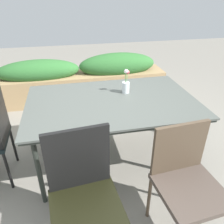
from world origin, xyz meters
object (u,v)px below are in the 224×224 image
chair_near_left (84,192)px  flower_vase (126,84)px  dining_table (112,105)px  planter_box (81,79)px  chair_near_right (186,177)px

chair_near_left → flower_vase: bearing=-124.3°
dining_table → planter_box: planter_box is taller
chair_near_right → planter_box: bearing=-82.7°
dining_table → flower_vase: 0.28m
dining_table → planter_box: size_ratio=0.57×
flower_vase → planter_box: (-0.37, 1.54, -0.49)m
flower_vase → chair_near_left: bearing=-118.6°
dining_table → chair_near_right: (0.37, -0.89, -0.19)m
chair_near_right → chair_near_left: (-0.75, 0.01, 0.01)m
planter_box → chair_near_left: bearing=-94.4°
chair_near_right → chair_near_left: 0.75m
dining_table → chair_near_right: chair_near_right is taller
chair_near_right → chair_near_left: size_ratio=0.94×
chair_near_right → chair_near_left: bearing=-5.5°
chair_near_left → planter_box: (0.20, 2.58, -0.18)m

